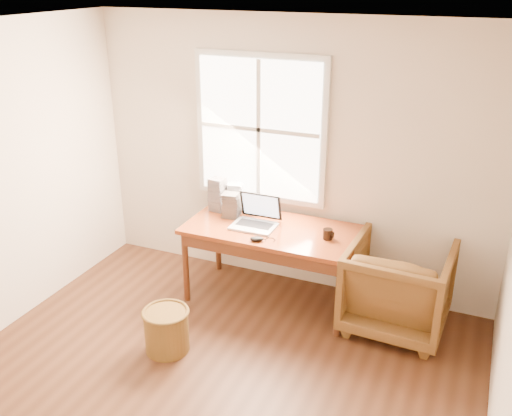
# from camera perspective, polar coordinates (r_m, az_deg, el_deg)

# --- Properties ---
(room_shell) EXTENTS (4.04, 4.54, 2.64)m
(room_shell) POSITION_cam_1_polar(r_m,az_deg,el_deg) (3.67, -8.01, -3.73)
(room_shell) COLOR #502E1B
(room_shell) RESTS_ON ground
(desk) EXTENTS (1.60, 0.80, 0.04)m
(desk) POSITION_cam_1_polar(r_m,az_deg,el_deg) (5.24, 1.66, -2.20)
(desk) COLOR brown
(desk) RESTS_ON room_shell
(armchair) EXTENTS (0.89, 0.91, 0.80)m
(armchair) POSITION_cam_1_polar(r_m,az_deg,el_deg) (5.14, 13.99, -7.66)
(armchair) COLOR brown
(armchair) RESTS_ON room_shell
(wicker_stool) EXTENTS (0.40, 0.40, 0.36)m
(wicker_stool) POSITION_cam_1_polar(r_m,az_deg,el_deg) (4.87, -8.93, -12.04)
(wicker_stool) COLOR brown
(wicker_stool) RESTS_ON room_shell
(laptop) EXTENTS (0.37, 0.39, 0.27)m
(laptop) POSITION_cam_1_polar(r_m,az_deg,el_deg) (5.18, -0.26, -0.59)
(laptop) COLOR silver
(laptop) RESTS_ON desk
(mouse) EXTENTS (0.14, 0.11, 0.04)m
(mouse) POSITION_cam_1_polar(r_m,az_deg,el_deg) (4.98, 0.09, -3.11)
(mouse) COLOR black
(mouse) RESTS_ON desk
(coffee_mug) EXTENTS (0.11, 0.11, 0.09)m
(coffee_mug) POSITION_cam_1_polar(r_m,az_deg,el_deg) (5.04, 7.18, -2.61)
(coffee_mug) COLOR black
(coffee_mug) RESTS_ON desk
(cd_stack_a) EXTENTS (0.16, 0.15, 0.27)m
(cd_stack_a) POSITION_cam_1_polar(r_m,az_deg,el_deg) (5.58, -2.09, 1.12)
(cd_stack_a) COLOR silver
(cd_stack_a) RESTS_ON desk
(cd_stack_b) EXTENTS (0.17, 0.15, 0.24)m
(cd_stack_b) POSITION_cam_1_polar(r_m,az_deg,el_deg) (5.42, -2.49, 0.26)
(cd_stack_b) COLOR #242328
(cd_stack_b) RESTS_ON desk
(cd_stack_c) EXTENTS (0.16, 0.14, 0.33)m
(cd_stack_c) POSITION_cam_1_polar(r_m,az_deg,el_deg) (5.57, -3.88, 1.34)
(cd_stack_c) COLOR #93959F
(cd_stack_c) RESTS_ON desk
(cd_stack_d) EXTENTS (0.17, 0.16, 0.18)m
(cd_stack_d) POSITION_cam_1_polar(r_m,az_deg,el_deg) (5.51, -0.30, 0.33)
(cd_stack_d) COLOR #AFB3BA
(cd_stack_d) RESTS_ON desk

